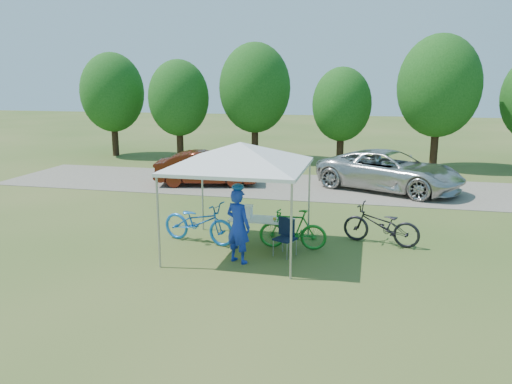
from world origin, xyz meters
TOP-DOWN VIEW (x-y plane):
  - ground at (0.00, 0.00)m, footprint 100.00×100.00m
  - gravel_strip at (0.00, 8.00)m, footprint 24.00×5.00m
  - canopy at (0.00, 0.00)m, footprint 4.53×4.53m
  - treeline at (-0.29, 14.05)m, footprint 24.89×4.28m
  - folding_table at (0.39, 0.65)m, footprint 1.66×0.69m
  - folding_chair at (1.13, 0.02)m, footprint 0.60×0.63m
  - cooler at (-0.09, 0.65)m, footprint 0.45×0.31m
  - ice_cream_cup at (0.74, 0.60)m, footprint 0.09×0.09m
  - cyclist at (0.15, -0.77)m, footprint 0.76×0.65m
  - bike_blue at (-1.24, 0.41)m, footprint 2.20×1.17m
  - bike_green at (1.23, 0.46)m, footprint 1.72×0.53m
  - bike_dark at (3.39, 1.33)m, footprint 2.09×1.16m
  - minivan at (3.79, 8.05)m, footprint 6.03×4.54m
  - sedan at (-3.38, 7.42)m, footprint 4.29×2.25m

SIDE VIEW (x-z plane):
  - ground at x=0.00m, z-range 0.00..0.00m
  - gravel_strip at x=0.00m, z-range 0.00..0.02m
  - bike_green at x=1.23m, z-range 0.00..1.03m
  - bike_dark at x=3.39m, z-range 0.00..1.04m
  - folding_chair at x=1.13m, z-range 0.08..0.97m
  - bike_blue at x=-1.24m, z-range 0.00..1.10m
  - folding_table at x=0.39m, z-range 0.30..0.98m
  - sedan at x=-3.38m, z-range 0.02..1.36m
  - ice_cream_cup at x=0.74m, z-range 0.68..0.75m
  - minivan at x=3.79m, z-range 0.02..1.54m
  - cooler at x=-0.09m, z-range 0.68..1.01m
  - cyclist at x=0.15m, z-range 0.00..1.76m
  - canopy at x=0.00m, z-range 1.15..4.15m
  - treeline at x=-0.29m, z-range 0.38..6.68m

